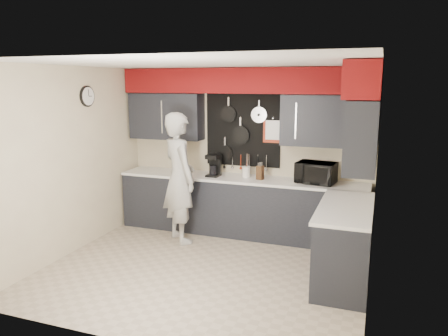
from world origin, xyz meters
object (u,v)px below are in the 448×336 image
at_px(knife_block, 260,173).
at_px(person, 179,178).
at_px(microwave, 316,173).
at_px(utensil_crock, 246,172).
at_px(coffee_maker, 214,165).

height_order(knife_block, person, person).
distance_m(microwave, knife_block, 0.83).
height_order(microwave, knife_block, microwave).
xyz_separation_m(microwave, utensil_crock, (-1.08, 0.05, -0.07)).
bearing_deg(microwave, person, -154.03).
bearing_deg(utensil_crock, coffee_maker, -169.00).
xyz_separation_m(microwave, knife_block, (-0.83, -0.05, -0.05)).
height_order(microwave, utensil_crock, microwave).
height_order(knife_block, coffee_maker, coffee_maker).
xyz_separation_m(utensil_crock, coffee_maker, (-0.50, -0.10, 0.10)).
bearing_deg(knife_block, coffee_maker, -167.04).
bearing_deg(microwave, coffee_maker, -169.59).
bearing_deg(person, coffee_maker, -81.15).
height_order(utensil_crock, person, person).
relative_size(microwave, knife_block, 2.64).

